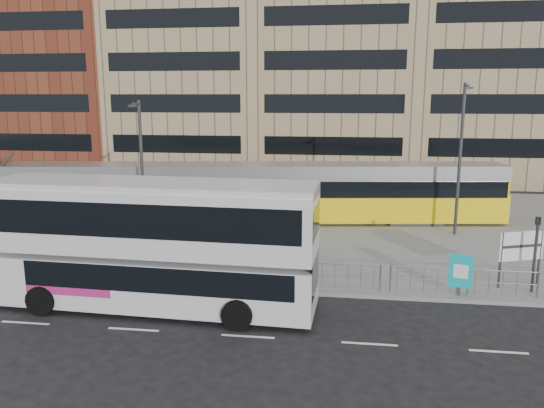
# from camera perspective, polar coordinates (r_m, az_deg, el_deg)

# --- Properties ---
(ground) EXTENTS (120.00, 120.00, 0.00)m
(ground) POSITION_cam_1_polar(r_m,az_deg,el_deg) (22.23, -5.88, -9.26)
(ground) COLOR black
(ground) RESTS_ON ground
(plaza) EXTENTS (64.00, 24.00, 0.15)m
(plaza) POSITION_cam_1_polar(r_m,az_deg,el_deg) (33.48, -1.08, -1.90)
(plaza) COLOR slate
(plaza) RESTS_ON ground
(kerb) EXTENTS (64.00, 0.25, 0.17)m
(kerb) POSITION_cam_1_polar(r_m,az_deg,el_deg) (22.25, -5.86, -9.04)
(kerb) COLOR gray
(kerb) RESTS_ON ground
(building_row) EXTENTS (70.40, 18.40, 31.20)m
(building_row) POSITION_cam_1_polar(r_m,az_deg,el_deg) (54.78, 4.28, 16.83)
(building_row) COLOR brown
(building_row) RESTS_ON ground
(pedestrian_barrier) EXTENTS (32.07, 0.07, 1.10)m
(pedestrian_barrier) POSITION_cam_1_polar(r_m,az_deg,el_deg) (22.00, -0.52, -6.71)
(pedestrian_barrier) COLOR gray
(pedestrian_barrier) RESTS_ON plaza
(road_markings) EXTENTS (62.00, 0.12, 0.01)m
(road_markings) POSITION_cam_1_polar(r_m,az_deg,el_deg) (18.43, -5.76, -13.80)
(road_markings) COLOR white
(road_markings) RESTS_ON ground
(double_decker_bus) EXTENTS (12.19, 3.47, 4.84)m
(double_decker_bus) POSITION_cam_1_polar(r_m,az_deg,el_deg) (20.15, -12.68, -3.88)
(double_decker_bus) COLOR silver
(double_decker_bus) RESTS_ON ground
(tram) EXTENTS (30.77, 7.11, 3.61)m
(tram) POSITION_cam_1_polar(r_m,az_deg,el_deg) (32.92, -1.90, 1.22)
(tram) COLOR yellow
(tram) RESTS_ON plaza
(station_sign) EXTENTS (1.93, 0.77, 2.32)m
(station_sign) POSITION_cam_1_polar(r_m,az_deg,el_deg) (23.99, 25.22, -4.35)
(station_sign) COLOR #2D2D30
(station_sign) RESTS_ON plaza
(ad_panel) EXTENTS (0.88, 0.27, 1.67)m
(ad_panel) POSITION_cam_1_polar(r_m,az_deg,el_deg) (22.14, 19.62, -6.88)
(ad_panel) COLOR #2D2D30
(ad_panel) RESTS_ON plaza
(pedestrian) EXTENTS (0.61, 0.77, 1.85)m
(pedestrian) POSITION_cam_1_polar(r_m,az_deg,el_deg) (29.79, -11.84, -1.88)
(pedestrian) COLOR black
(pedestrian) RESTS_ON plaza
(traffic_light_west) EXTENTS (0.18, 0.21, 3.10)m
(traffic_light_west) POSITION_cam_1_polar(r_m,az_deg,el_deg) (25.48, -22.84, -2.41)
(traffic_light_west) COLOR #2D2D30
(traffic_light_west) RESTS_ON plaza
(traffic_light_east) EXTENTS (0.23, 0.25, 3.10)m
(traffic_light_east) POSITION_cam_1_polar(r_m,az_deg,el_deg) (23.40, 26.52, -3.92)
(traffic_light_east) COLOR #2D2D30
(traffic_light_east) RESTS_ON plaza
(lamp_post_west) EXTENTS (0.45, 1.04, 7.50)m
(lamp_post_west) POSITION_cam_1_polar(r_m,az_deg,el_deg) (30.24, -13.88, 4.38)
(lamp_post_west) COLOR #2D2D30
(lamp_post_west) RESTS_ON plaza
(lamp_post_east) EXTENTS (0.45, 1.04, 8.43)m
(lamp_post_east) POSITION_cam_1_polar(r_m,az_deg,el_deg) (31.10, 19.62, 5.11)
(lamp_post_east) COLOR #2D2D30
(lamp_post_east) RESTS_ON plaza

